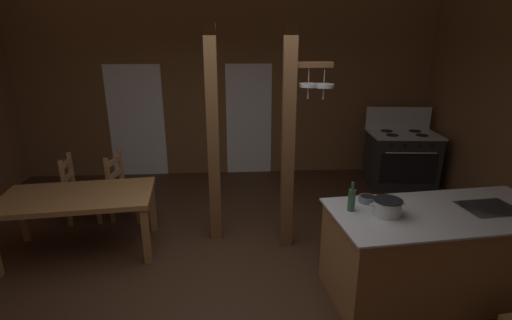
{
  "coord_description": "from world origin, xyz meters",
  "views": [
    {
      "loc": [
        0.06,
        -3.3,
        2.45
      ],
      "look_at": [
        0.35,
        1.14,
        1.01
      ],
      "focal_mm": 25.94,
      "sensor_mm": 36.0,
      "label": 1
    }
  ],
  "objects": [
    {
      "name": "ground_plane",
      "position": [
        0.0,
        0.0,
        -0.05
      ],
      "size": [
        8.3,
        7.79,
        0.1
      ],
      "primitive_type": "cube",
      "color": "#382316"
    },
    {
      "name": "wall_back",
      "position": [
        0.0,
        3.57,
        2.14
      ],
      "size": [
        8.3,
        0.14,
        4.28
      ],
      "primitive_type": "cube",
      "color": "brown",
      "rests_on": "ground_plane"
    },
    {
      "name": "glazed_door_back_left",
      "position": [
        -1.69,
        3.49,
        1.02
      ],
      "size": [
        1.0,
        0.01,
        2.05
      ],
      "primitive_type": "cube",
      "color": "white",
      "rests_on": "ground_plane"
    },
    {
      "name": "glazed_panel_back_right",
      "position": [
        0.38,
        3.49,
        1.02
      ],
      "size": [
        0.84,
        0.01,
        2.05
      ],
      "primitive_type": "cube",
      "color": "white",
      "rests_on": "ground_plane"
    },
    {
      "name": "kitchen_island",
      "position": [
        2.06,
        -0.24,
        0.45
      ],
      "size": [
        2.24,
        1.16,
        0.91
      ],
      "color": "olive",
      "rests_on": "ground_plane"
    },
    {
      "name": "stove_range",
      "position": [
        3.0,
        2.68,
        0.48
      ],
      "size": [
        1.21,
        0.91,
        1.32
      ],
      "color": "#252525",
      "rests_on": "ground_plane"
    },
    {
      "name": "support_post_with_pot_rack",
      "position": [
        0.73,
        0.79,
        1.4
      ],
      "size": [
        0.57,
        0.23,
        2.63
      ],
      "color": "brown",
      "rests_on": "ground_plane"
    },
    {
      "name": "support_post_center",
      "position": [
        -0.17,
        1.03,
        1.31
      ],
      "size": [
        0.14,
        0.14,
        2.63
      ],
      "color": "brown",
      "rests_on": "ground_plane"
    },
    {
      "name": "dining_table",
      "position": [
        -1.77,
        0.79,
        0.65
      ],
      "size": [
        1.78,
        1.07,
        0.74
      ],
      "color": "olive",
      "rests_on": "ground_plane"
    },
    {
      "name": "ladderback_chair_near_window",
      "position": [
        -2.09,
        1.66,
        0.45
      ],
      "size": [
        0.49,
        0.49,
        0.95
      ],
      "color": "#9E7044",
      "rests_on": "ground_plane"
    },
    {
      "name": "ladderback_chair_by_post",
      "position": [
        -1.47,
        1.68,
        0.45
      ],
      "size": [
        0.51,
        0.51,
        0.95
      ],
      "color": "#9E7044",
      "rests_on": "ground_plane"
    },
    {
      "name": "stockpot_on_counter",
      "position": [
        1.47,
        -0.28,
        0.98
      ],
      "size": [
        0.34,
        0.27,
        0.15
      ],
      "color": "#B7BABF",
      "rests_on": "kitchen_island"
    },
    {
      "name": "mixing_bowl_on_counter",
      "position": [
        1.39,
        0.01,
        0.94
      ],
      "size": [
        0.17,
        0.17,
        0.06
      ],
      "color": "slate",
      "rests_on": "kitchen_island"
    },
    {
      "name": "bottle_tall_on_counter",
      "position": [
        1.17,
        -0.17,
        1.02
      ],
      "size": [
        0.07,
        0.07,
        0.29
      ],
      "color": "#2D5638",
      "rests_on": "kitchen_island"
    }
  ]
}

